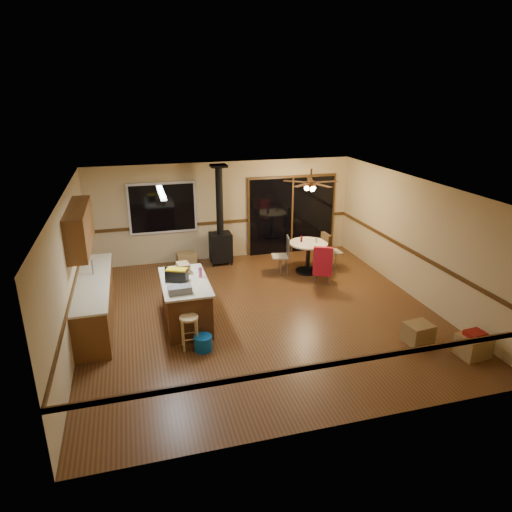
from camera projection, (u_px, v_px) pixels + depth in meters
name	position (u px, v px, depth m)	size (l,w,h in m)	color
floor	(260.00, 313.00, 9.39)	(7.00, 7.00, 0.00)	#563218
ceiling	(260.00, 188.00, 8.50)	(7.00, 7.00, 0.00)	silver
wall_back	(224.00, 211.00, 12.11)	(7.00, 7.00, 0.00)	tan
wall_front	(336.00, 344.00, 5.77)	(7.00, 7.00, 0.00)	tan
wall_left	(70.00, 272.00, 8.06)	(7.00, 7.00, 0.00)	tan
wall_right	(416.00, 239.00, 9.82)	(7.00, 7.00, 0.00)	tan
chair_rail	(260.00, 268.00, 9.04)	(7.00, 7.00, 0.08)	#462B11
window	(163.00, 208.00, 11.60)	(1.72, 0.10, 1.32)	black
sliding_door	(292.00, 216.00, 12.63)	(2.52, 0.10, 2.10)	black
lower_cabinets	(95.00, 302.00, 8.89)	(0.60, 3.00, 0.86)	brown
countertop	(93.00, 281.00, 8.74)	(0.64, 3.04, 0.04)	beige
upper_cabinets	(79.00, 228.00, 8.54)	(0.35, 2.00, 0.80)	brown
kitchen_island	(186.00, 302.00, 8.86)	(0.88, 1.68, 0.90)	#532D14
wood_stove	(220.00, 237.00, 11.85)	(0.55, 0.50, 2.52)	black
ceiling_fan	(311.00, 185.00, 10.77)	(0.24, 0.24, 0.55)	brown
fluorescent_strip	(161.00, 193.00, 8.33)	(0.10, 1.20, 0.04)	white
toolbox_grey	(180.00, 290.00, 8.15)	(0.41, 0.23, 0.13)	slate
toolbox_black	(177.00, 276.00, 8.64)	(0.40, 0.21, 0.22)	black
toolbox_yellow_lid	(176.00, 270.00, 8.60)	(0.38, 0.20, 0.03)	gold
box_on_island	(183.00, 268.00, 9.05)	(0.22, 0.30, 0.20)	olive
bottle_dark	(167.00, 273.00, 8.74)	(0.07, 0.07, 0.25)	black
bottle_pink	(200.00, 272.00, 8.82)	(0.07, 0.07, 0.21)	#D84C8C
bottle_white	(189.00, 268.00, 9.09)	(0.06, 0.06, 0.17)	white
bar_stool	(190.00, 332.00, 8.04)	(0.33, 0.33, 0.61)	#D9B872
blue_bucket	(203.00, 343.00, 8.02)	(0.32, 0.32, 0.27)	#0C58B3
dining_table	(308.00, 252.00, 11.35)	(0.96, 0.96, 0.78)	black
glass_red	(301.00, 239.00, 11.29)	(0.06, 0.06, 0.15)	#590C14
glass_cream	(316.00, 240.00, 11.24)	(0.06, 0.06, 0.13)	beige
chair_left	(284.00, 251.00, 11.25)	(0.48, 0.47, 0.51)	tan
chair_near	(323.00, 261.00, 10.55)	(0.58, 0.60, 0.70)	tan
chair_right	(327.00, 247.00, 11.50)	(0.47, 0.44, 0.70)	tan
box_under_window	(187.00, 260.00, 11.76)	(0.48, 0.38, 0.38)	olive
box_corner_a	(473.00, 346.00, 7.83)	(0.50, 0.42, 0.38)	olive
box_corner_b	(418.00, 333.00, 8.24)	(0.46, 0.40, 0.37)	olive
box_small_red	(475.00, 334.00, 7.75)	(0.31, 0.26, 0.08)	maroon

